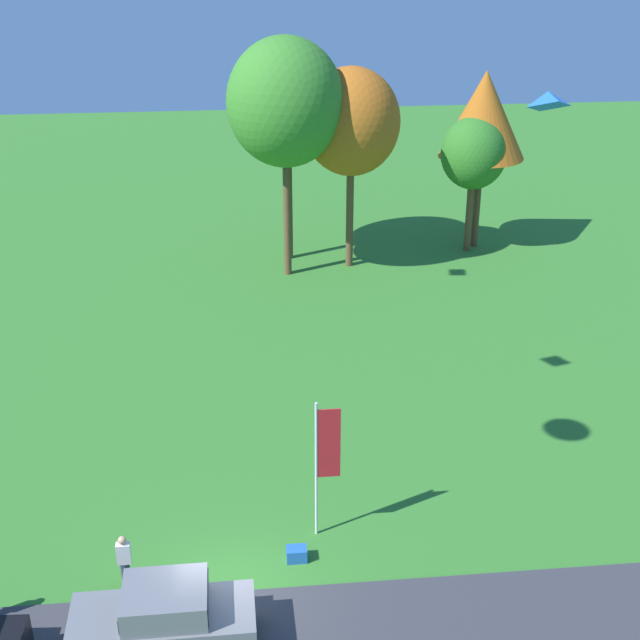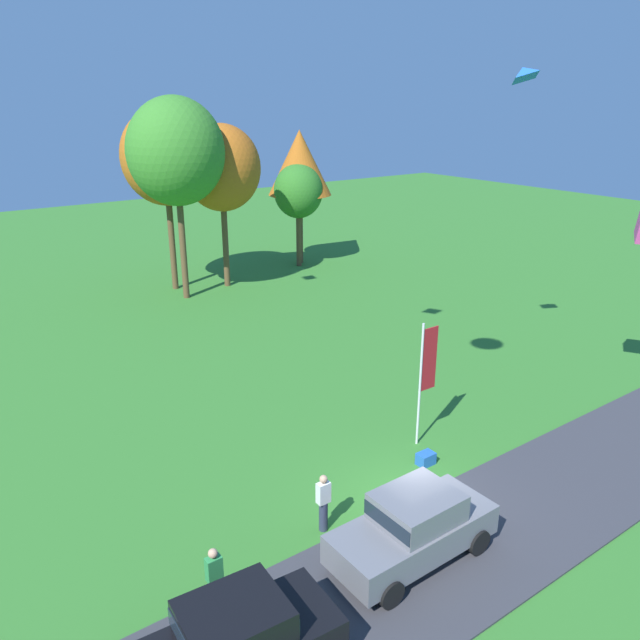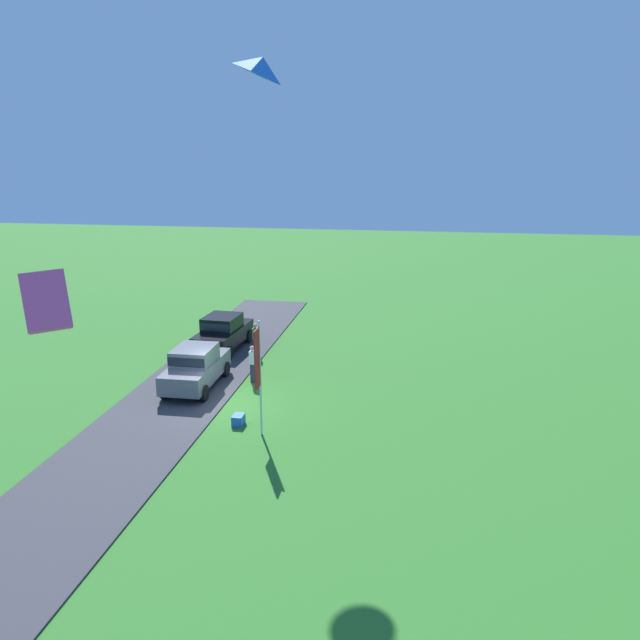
% 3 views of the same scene
% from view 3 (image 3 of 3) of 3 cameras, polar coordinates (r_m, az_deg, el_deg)
% --- Properties ---
extents(ground_plane, '(120.00, 120.00, 0.00)m').
position_cam_3_polar(ground_plane, '(26.28, -8.98, -7.55)').
color(ground_plane, '#337528').
extents(pavement_strip, '(36.00, 4.40, 0.06)m').
position_cam_3_polar(pavement_strip, '(26.95, -13.11, -7.11)').
color(pavement_strip, '#38383D').
rests_on(pavement_strip, ground).
extents(car_sedan_far_end, '(4.51, 2.18, 1.84)m').
position_cam_3_polar(car_sedan_far_end, '(32.73, -8.87, -1.04)').
color(car_sedan_far_end, black).
rests_on(car_sedan_far_end, ground).
extents(car_sedan_by_flagpole, '(4.42, 1.98, 1.84)m').
position_cam_3_polar(car_sedan_by_flagpole, '(27.75, -11.32, -4.12)').
color(car_sedan_by_flagpole, slate).
rests_on(car_sedan_by_flagpole, ground).
extents(person_on_lawn, '(0.36, 0.24, 1.71)m').
position_cam_3_polar(person_on_lawn, '(31.71, -5.93, -1.77)').
color(person_on_lawn, '#2D334C').
rests_on(person_on_lawn, ground).
extents(person_watching_sky, '(0.36, 0.24, 1.71)m').
position_cam_3_polar(person_watching_sky, '(28.15, -6.18, -3.98)').
color(person_watching_sky, '#2D334C').
rests_on(person_watching_sky, ground).
extents(flag_banner, '(0.71, 0.08, 4.33)m').
position_cam_3_polar(flag_banner, '(22.16, -5.68, -4.19)').
color(flag_banner, silver).
rests_on(flag_banner, ground).
extents(cooler_box, '(0.56, 0.40, 0.40)m').
position_cam_3_polar(cooler_box, '(24.17, -7.47, -9.05)').
color(cooler_box, blue).
rests_on(cooler_box, ground).
extents(kite_box_low_drifter, '(1.48, 1.46, 1.50)m').
position_cam_3_polar(kite_box_low_drifter, '(14.65, -23.74, 1.50)').
color(kite_box_low_drifter, '#EA4C9E').
extents(kite_diamond_over_trees, '(0.94, 0.99, 0.69)m').
position_cam_3_polar(kite_diamond_over_trees, '(14.80, -5.21, 22.10)').
color(kite_diamond_over_trees, blue).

